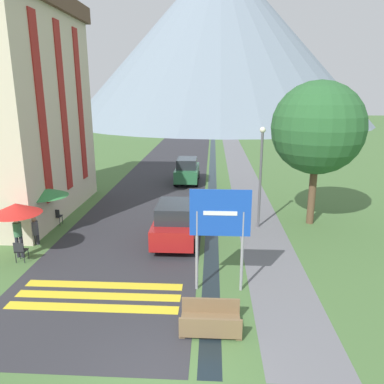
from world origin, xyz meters
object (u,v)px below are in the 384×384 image
parked_car_far (187,170)px  person_seated_far (35,229)px  cafe_chair_nearest (20,250)px  cafe_chair_far_left (49,216)px  parked_car_near (176,222)px  cafe_umbrella_front_red (16,209)px  person_standing_terrace (18,234)px  streetlamp (261,169)px  hotel_building (8,100)px  cafe_umbrella_middle_green (44,192)px  tree_by_path (318,128)px  footbridge (210,322)px  road_sign (220,223)px  cafe_chair_far_right (57,216)px

parked_car_far → person_seated_far: size_ratio=3.03×
parked_car_far → cafe_chair_nearest: 14.68m
parked_car_far → cafe_chair_far_left: parked_car_far is taller
parked_car_near → cafe_umbrella_front_red: size_ratio=1.73×
person_standing_terrace → person_seated_far: 1.34m
streetlamp → hotel_building: bearing=172.8°
hotel_building → parked_car_far: 12.58m
hotel_building → parked_car_far: hotel_building is taller
streetlamp → parked_car_far: bearing=114.6°
hotel_building → cafe_umbrella_middle_green: 5.70m
parked_car_near → parked_car_far: (-0.26, 11.15, -0.00)m
person_standing_terrace → tree_by_path: tree_by_path is taller
cafe_umbrella_front_red → streetlamp: 10.80m
parked_car_far → tree_by_path: bearing=-50.7°
footbridge → cafe_umbrella_front_red: (-7.69, 4.34, 1.82)m
parked_car_far → cafe_umbrella_front_red: bearing=-114.0°
person_seated_far → tree_by_path: (12.68, 3.46, 4.10)m
cafe_umbrella_middle_green → hotel_building: bearing=134.3°
road_sign → parked_car_far: road_sign is taller
parked_car_far → cafe_chair_nearest: parked_car_far is taller
parked_car_near → cafe_umbrella_front_red: bearing=-162.3°
parked_car_far → cafe_umbrella_middle_green: 11.91m
footbridge → parked_car_far: parked_car_far is taller
road_sign → person_standing_terrace: (-7.98, 2.13, -1.40)m
hotel_building → cafe_chair_far_left: (2.47, -2.01, -5.56)m
cafe_chair_nearest → person_seated_far: (-0.23, 1.76, 0.19)m
parked_car_far → tree_by_path: (6.84, -8.35, 3.89)m
road_sign → person_seated_far: road_sign is taller
person_standing_terrace → cafe_chair_far_right: bearing=90.2°
footbridge → cafe_chair_far_right: bearing=133.9°
cafe_umbrella_middle_green → tree_by_path: tree_by_path is taller
cafe_chair_far_left → tree_by_path: tree_by_path is taller
road_sign → cafe_chair_far_left: bearing=145.3°
tree_by_path → streetlamp: bearing=-165.2°
parked_car_far → person_standing_terrace: size_ratio=2.28×
road_sign → parked_car_far: size_ratio=0.92×
road_sign → person_standing_terrace: 8.38m
parked_car_near → person_standing_terrace: size_ratio=2.32×
parked_car_far → cafe_chair_far_left: (-6.26, -9.43, -0.39)m
road_sign → tree_by_path: size_ratio=0.50×
footbridge → parked_car_far: size_ratio=0.44×
person_seated_far → streetlamp: 10.59m
cafe_chair_far_left → person_standing_terrace: size_ratio=0.50×
cafe_umbrella_middle_green → person_seated_far: cafe_umbrella_middle_green is taller
streetlamp → footbridge: bearing=-105.3°
cafe_chair_nearest → cafe_umbrella_middle_green: size_ratio=0.39×
streetlamp → tree_by_path: bearing=14.8°
parked_car_near → cafe_umbrella_middle_green: (-6.24, 0.90, 1.05)m
person_standing_terrace → road_sign: bearing=-14.9°
person_standing_terrace → hotel_building: bearing=116.8°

